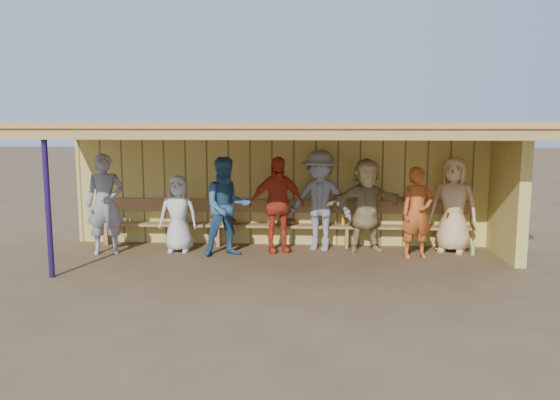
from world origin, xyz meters
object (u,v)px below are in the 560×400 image
object	(u,v)px
player_f	(366,205)
bench	(282,220)
player_g	(417,213)
player_h	(454,205)
player_b	(178,214)
player_c	(227,207)
player_e	(320,201)
player_d	(277,205)
player_a	(105,204)

from	to	relation	value
player_f	bench	world-z (taller)	player_f
player_g	player_h	bearing A→B (deg)	19.27
player_b	bench	bearing A→B (deg)	15.16
player_c	player_b	bearing A→B (deg)	143.93
player_c	player_e	bearing A→B (deg)	-3.71
player_c	player_d	distance (m)	0.99
player_b	player_g	bearing A→B (deg)	-4.88
player_f	bench	xyz separation A→B (m)	(-1.65, 0.31, -0.38)
player_f	player_g	size ratio (longest dim) A/B	1.07
player_e	player_f	xyz separation A→B (m)	(0.90, 0.00, -0.07)
player_d	bench	bearing A→B (deg)	64.22
player_h	player_a	bearing A→B (deg)	-150.47
player_b	player_f	xyz separation A→B (m)	(3.64, 0.32, 0.16)
player_b	player_f	size ratio (longest dim) A/B	0.82
player_b	player_e	xyz separation A→B (m)	(2.73, 0.32, 0.23)
player_c	player_g	distance (m)	3.53
player_a	player_g	size ratio (longest dim) A/B	1.14
bench	player_c	bearing A→B (deg)	-138.49
player_g	bench	bearing A→B (deg)	147.69
player_c	bench	size ratio (longest dim) A/B	0.24
player_h	player_c	bearing A→B (deg)	-147.77
player_d	bench	world-z (taller)	player_d
player_a	player_g	world-z (taller)	player_a
player_g	bench	world-z (taller)	player_g
player_c	bench	bearing A→B (deg)	19.64
player_a	bench	world-z (taller)	player_a
player_g	player_h	size ratio (longest dim) A/B	0.92
player_c	player_f	xyz separation A→B (m)	(2.64, 0.57, -0.02)
player_b	player_d	distance (m)	1.92
player_d	player_h	bearing A→B (deg)	-14.18
player_a	player_f	size ratio (longest dim) A/B	1.06
player_a	player_e	bearing A→B (deg)	-7.81
player_b	player_h	world-z (taller)	player_h
player_e	player_h	bearing A→B (deg)	14.74
bench	player_b	bearing A→B (deg)	-162.47
player_a	player_f	xyz separation A→B (m)	(4.97, 0.56, -0.05)
player_f	player_a	bearing A→B (deg)	173.46
player_c	player_g	bearing A→B (deg)	-21.02
player_e	player_h	distance (m)	2.57
player_c	player_e	world-z (taller)	player_e
player_d	player_e	size ratio (longest dim) A/B	0.94
player_h	player_f	bearing A→B (deg)	-155.33
player_c	player_f	world-z (taller)	player_c
player_b	player_d	world-z (taller)	player_d
player_h	player_b	bearing A→B (deg)	-151.87
player_f	player_h	distance (m)	1.66
player_e	player_g	world-z (taller)	player_e
player_d	player_g	bearing A→B (deg)	-24.53
player_b	player_g	distance (m)	4.52
player_f	bench	bearing A→B (deg)	156.53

